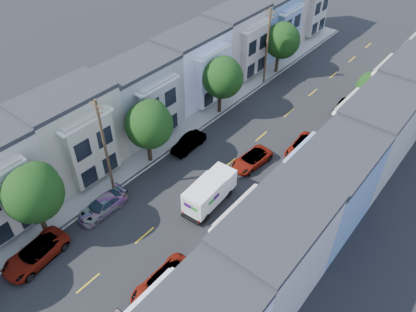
% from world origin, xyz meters
% --- Properties ---
extents(ground, '(160.00, 160.00, 0.00)m').
position_xyz_m(ground, '(0.00, 0.00, 0.00)').
color(ground, black).
rests_on(ground, ground).
extents(road_slab, '(12.00, 70.00, 0.02)m').
position_xyz_m(road_slab, '(0.00, 15.00, 0.01)').
color(road_slab, black).
rests_on(road_slab, ground).
extents(curb_left, '(0.30, 70.00, 0.15)m').
position_xyz_m(curb_left, '(-6.05, 15.00, 0.07)').
color(curb_left, gray).
rests_on(curb_left, ground).
extents(curb_right, '(0.30, 70.00, 0.15)m').
position_xyz_m(curb_right, '(6.05, 15.00, 0.07)').
color(curb_right, gray).
rests_on(curb_right, ground).
extents(sidewalk_left, '(2.60, 70.00, 0.15)m').
position_xyz_m(sidewalk_left, '(-7.35, 15.00, 0.07)').
color(sidewalk_left, gray).
rests_on(sidewalk_left, ground).
extents(sidewalk_right, '(2.60, 70.00, 0.15)m').
position_xyz_m(sidewalk_right, '(7.35, 15.00, 0.07)').
color(sidewalk_right, gray).
rests_on(sidewalk_right, ground).
extents(centerline, '(0.12, 70.00, 0.01)m').
position_xyz_m(centerline, '(0.00, 15.00, 0.00)').
color(centerline, gold).
rests_on(centerline, ground).
extents(townhouse_row_left, '(5.00, 70.00, 8.50)m').
position_xyz_m(townhouse_row_left, '(-11.15, 15.00, 0.00)').
color(townhouse_row_left, '#7996BA').
rests_on(townhouse_row_left, ground).
extents(townhouse_row_right, '(5.00, 70.00, 8.50)m').
position_xyz_m(townhouse_row_right, '(11.15, 15.00, 0.00)').
color(townhouse_row_right, '#7996BA').
rests_on(townhouse_row_right, ground).
extents(tree_b, '(4.70, 4.70, 7.52)m').
position_xyz_m(tree_b, '(-6.30, -5.18, 5.15)').
color(tree_b, black).
rests_on(tree_b, ground).
extents(tree_c, '(4.70, 4.70, 7.13)m').
position_xyz_m(tree_c, '(-6.30, 7.20, 4.77)').
color(tree_c, black).
rests_on(tree_c, ground).
extents(tree_d, '(4.70, 4.70, 7.18)m').
position_xyz_m(tree_d, '(-6.30, 18.79, 4.81)').
color(tree_d, black).
rests_on(tree_d, ground).
extents(tree_e, '(4.70, 4.70, 7.12)m').
position_xyz_m(tree_e, '(-6.30, 31.61, 4.75)').
color(tree_e, black).
rests_on(tree_e, ground).
extents(tree_far_r, '(3.10, 3.10, 5.47)m').
position_xyz_m(tree_far_r, '(6.89, 28.96, 3.87)').
color(tree_far_r, black).
rests_on(tree_far_r, ground).
extents(utility_pole_near, '(1.60, 0.26, 10.00)m').
position_xyz_m(utility_pole_near, '(-6.30, 2.00, 5.15)').
color(utility_pole_near, '#42301E').
rests_on(utility_pole_near, ground).
extents(utility_pole_far, '(1.60, 0.26, 10.00)m').
position_xyz_m(utility_pole_far, '(-6.30, 28.00, 5.15)').
color(utility_pole_far, '#42301E').
rests_on(utility_pole_far, ground).
extents(fedex_truck, '(2.19, 5.68, 2.73)m').
position_xyz_m(fedex_truck, '(1.93, 6.44, 1.52)').
color(fedex_truck, white).
rests_on(fedex_truck, ground).
extents(lead_sedan, '(2.65, 4.96, 1.32)m').
position_xyz_m(lead_sedan, '(1.84, 13.36, 0.66)').
color(lead_sedan, black).
rests_on(lead_sedan, ground).
extents(parked_left_b, '(3.06, 5.68, 1.51)m').
position_xyz_m(parked_left_b, '(-4.90, -7.20, 0.76)').
color(parked_left_b, black).
rests_on(parked_left_b, ground).
extents(parked_left_c, '(1.97, 4.66, 1.40)m').
position_xyz_m(parked_left_c, '(-4.90, -0.43, 0.70)').
color(parked_left_c, '#9C9CA0').
rests_on(parked_left_c, ground).
extents(parked_left_d, '(1.60, 4.30, 1.42)m').
position_xyz_m(parked_left_d, '(-4.90, 11.28, 0.71)').
color(parked_left_d, '#3D0B04').
rests_on(parked_left_d, ground).
extents(parked_right_b, '(2.59, 5.51, 1.52)m').
position_xyz_m(parked_right_b, '(4.90, -2.65, 0.76)').
color(parked_right_b, silver).
rests_on(parked_right_b, ground).
extents(parked_right_c, '(2.67, 5.23, 1.41)m').
position_xyz_m(parked_right_c, '(4.90, 18.37, 0.71)').
color(parked_right_c, black).
rests_on(parked_right_c, ground).
extents(parked_right_d, '(1.46, 3.85, 1.27)m').
position_xyz_m(parked_right_d, '(4.90, 28.35, 0.64)').
color(parked_right_d, black).
rests_on(parked_right_d, ground).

